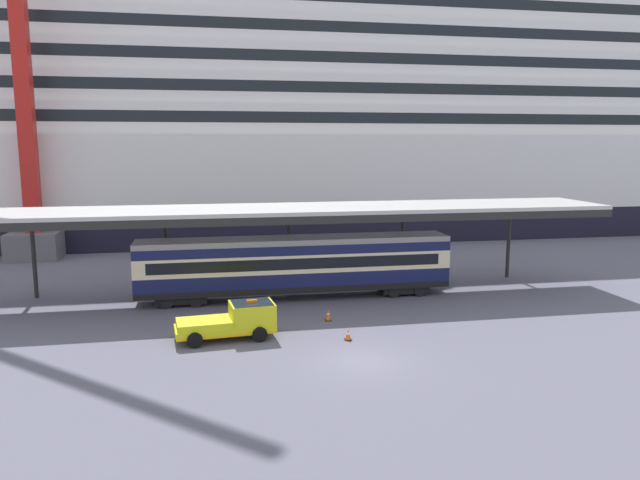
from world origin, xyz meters
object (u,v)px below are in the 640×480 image
Objects in this scene: cruise_ship at (313,111)px; service_truck at (235,320)px; train_carriage at (295,264)px; traffic_cone_mid at (328,315)px; dockside_crane at (36,72)px; traffic_cone_near at (348,335)px.

service_truck is at bearing -105.69° from cruise_ship.
cruise_ship reaches higher than train_carriage.
cruise_ship is at bearing 74.31° from service_truck.
dockside_crane reaches higher than traffic_cone_mid.
train_carriage is 9.50m from traffic_cone_near.
service_truck is (-11.82, -42.09, -13.10)m from cruise_ship.
dockside_crane reaches higher than traffic_cone_near.
train_carriage reaches higher than service_truck.
traffic_cone_mid is (5.52, 2.18, -0.63)m from service_truck.
service_truck is 6.06m from traffic_cone_near.
service_truck is at bearing -59.54° from dockside_crane.
dockside_crane is at bearing 120.46° from service_truck.
service_truck is 5.96m from traffic_cone_mid.
service_truck is at bearing 165.81° from traffic_cone_near.
cruise_ship is 45.64m from service_truck.
train_carriage is 28.52× the size of traffic_cone_mid.
dockside_crane is (-21.21, 27.60, 16.02)m from traffic_cone_near.
service_truck is 8.80× the size of traffic_cone_near.
service_truck is at bearing -119.78° from train_carriage.
train_carriage is at bearing 101.40° from traffic_cone_mid.
cruise_ship reaches higher than traffic_cone_near.
cruise_ship is 24.04× the size of service_truck.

